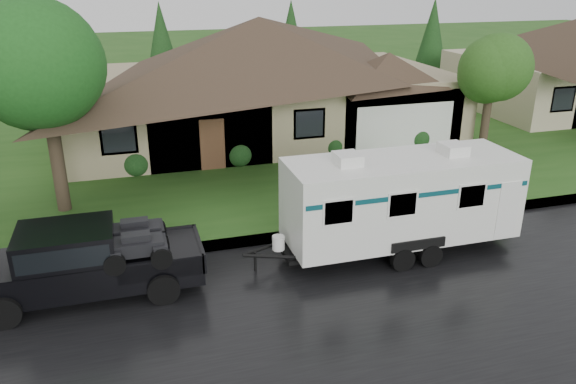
# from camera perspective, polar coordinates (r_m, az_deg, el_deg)

# --- Properties ---
(ground) EXTENTS (140.00, 140.00, 0.00)m
(ground) POSITION_cam_1_polar(r_m,az_deg,el_deg) (15.63, 2.51, -8.17)
(ground) COLOR #255019
(ground) RESTS_ON ground
(road) EXTENTS (140.00, 8.00, 0.01)m
(road) POSITION_cam_1_polar(r_m,az_deg,el_deg) (14.03, 5.20, -12.01)
(road) COLOR black
(road) RESTS_ON ground
(curb) EXTENTS (140.00, 0.50, 0.15)m
(curb) POSITION_cam_1_polar(r_m,az_deg,el_deg) (17.49, 0.13, -4.46)
(curb) COLOR gray
(curb) RESTS_ON ground
(lawn) EXTENTS (140.00, 26.00, 0.15)m
(lawn) POSITION_cam_1_polar(r_m,az_deg,el_deg) (29.20, -7.08, 6.14)
(lawn) COLOR #255019
(lawn) RESTS_ON ground
(house_main) EXTENTS (19.44, 10.80, 6.90)m
(house_main) POSITION_cam_1_polar(r_m,az_deg,el_deg) (27.81, -2.22, 12.93)
(house_main) COLOR tan
(house_main) RESTS_ON lawn
(tree_left_green) EXTENTS (4.15, 4.15, 6.86)m
(tree_left_green) POSITION_cam_1_polar(r_m,az_deg,el_deg) (19.43, -23.65, 11.42)
(tree_left_green) COLOR #382B1E
(tree_left_green) RESTS_ON lawn
(tree_right_green) EXTENTS (3.07, 3.07, 5.08)m
(tree_right_green) POSITION_cam_1_polar(r_m,az_deg,el_deg) (26.61, 20.02, 11.46)
(tree_right_green) COLOR #382B1E
(tree_right_green) RESTS_ON lawn
(shrub_row) EXTENTS (13.60, 1.00, 1.00)m
(shrub_row) POSITION_cam_1_polar(r_m,az_deg,el_deg) (24.11, -0.11, 4.43)
(shrub_row) COLOR #143814
(shrub_row) RESTS_ON lawn
(pickup_truck) EXTENTS (5.72, 2.17, 1.91)m
(pickup_truck) POSITION_cam_1_polar(r_m,az_deg,el_deg) (15.03, -20.35, -6.48)
(pickup_truck) COLOR black
(pickup_truck) RESTS_ON ground
(travel_trailer) EXTENTS (7.05, 2.48, 3.16)m
(travel_trailer) POSITION_cam_1_polar(r_m,az_deg,el_deg) (16.41, 11.43, -0.59)
(travel_trailer) COLOR white
(travel_trailer) RESTS_ON ground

